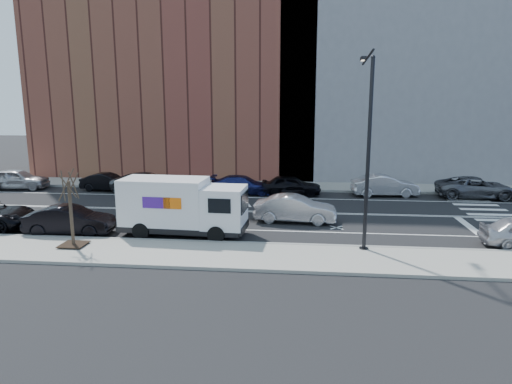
% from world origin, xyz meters
% --- Properties ---
extents(ground, '(120.00, 120.00, 0.00)m').
position_xyz_m(ground, '(0.00, 0.00, 0.00)').
color(ground, black).
rests_on(ground, ground).
extents(sidewalk_near, '(44.00, 3.60, 0.15)m').
position_xyz_m(sidewalk_near, '(0.00, -8.80, 0.07)').
color(sidewalk_near, gray).
rests_on(sidewalk_near, ground).
extents(sidewalk_far, '(44.00, 3.60, 0.15)m').
position_xyz_m(sidewalk_far, '(0.00, 8.80, 0.07)').
color(sidewalk_far, gray).
rests_on(sidewalk_far, ground).
extents(curb_near, '(44.00, 0.25, 0.17)m').
position_xyz_m(curb_near, '(0.00, -7.00, 0.08)').
color(curb_near, gray).
rests_on(curb_near, ground).
extents(curb_far, '(44.00, 0.25, 0.17)m').
position_xyz_m(curb_far, '(0.00, 7.00, 0.08)').
color(curb_far, gray).
rests_on(curb_far, ground).
extents(crosswalk, '(3.00, 14.00, 0.01)m').
position_xyz_m(crosswalk, '(16.00, 0.00, 0.00)').
color(crosswalk, white).
rests_on(crosswalk, ground).
extents(road_markings, '(40.00, 8.60, 0.01)m').
position_xyz_m(road_markings, '(0.00, 0.00, 0.00)').
color(road_markings, white).
rests_on(road_markings, ground).
extents(bldg_brick, '(26.00, 10.00, 22.00)m').
position_xyz_m(bldg_brick, '(-8.00, 15.60, 11.00)').
color(bldg_brick, brown).
rests_on(bldg_brick, ground).
extents(bldg_concrete, '(20.00, 10.00, 26.00)m').
position_xyz_m(bldg_concrete, '(12.00, 15.60, 13.00)').
color(bldg_concrete, slate).
rests_on(bldg_concrete, ground).
extents(streetlight, '(0.44, 4.02, 9.34)m').
position_xyz_m(streetlight, '(7.00, -6.91, 5.08)').
color(streetlight, black).
rests_on(streetlight, ground).
extents(street_tree, '(1.20, 1.20, 3.75)m').
position_xyz_m(street_tree, '(-7.00, -8.40, 1.45)').
color(street_tree, black).
rests_on(street_tree, ground).
extents(fedex_van, '(6.81, 2.67, 3.06)m').
position_xyz_m(fedex_van, '(-2.30, -5.60, 1.60)').
color(fedex_van, black).
rests_on(fedex_van, ground).
extents(far_parked_a, '(5.11, 2.62, 1.67)m').
position_xyz_m(far_parked_a, '(-18.99, 5.63, 0.83)').
color(far_parked_a, '#9E9EA2').
rests_on(far_parked_a, ground).
extents(far_parked_b, '(4.34, 1.78, 1.40)m').
position_xyz_m(far_parked_b, '(-11.39, 5.76, 0.70)').
color(far_parked_b, black).
rests_on(far_parked_b, ground).
extents(far_parked_c, '(5.81, 3.14, 1.55)m').
position_xyz_m(far_parked_c, '(-8.00, 5.40, 0.77)').
color(far_parked_c, '#4F5257').
rests_on(far_parked_c, ground).
extents(far_parked_d, '(4.92, 2.07, 1.42)m').
position_xyz_m(far_parked_d, '(-0.54, 5.58, 0.71)').
color(far_parked_d, navy).
rests_on(far_parked_d, ground).
extents(far_parked_e, '(4.57, 1.96, 1.54)m').
position_xyz_m(far_parked_e, '(3.20, 5.54, 0.77)').
color(far_parked_e, black).
rests_on(far_parked_e, ground).
extents(far_parked_f, '(5.04, 2.20, 1.61)m').
position_xyz_m(far_parked_f, '(10.21, 5.90, 0.81)').
color(far_parked_f, silver).
rests_on(far_parked_f, ground).
extents(far_parked_g, '(5.73, 2.83, 1.56)m').
position_xyz_m(far_parked_g, '(16.80, 5.86, 0.78)').
color(far_parked_g, '#515259').
rests_on(far_parked_g, ground).
extents(driving_sedan, '(4.93, 2.01, 1.59)m').
position_xyz_m(driving_sedan, '(3.64, -2.26, 0.79)').
color(driving_sedan, '#B2B2B7').
rests_on(driving_sedan, ground).
extents(near_parked_rear_a, '(4.77, 1.93, 1.54)m').
position_xyz_m(near_parked_rear_a, '(-8.38, -6.04, 0.77)').
color(near_parked_rear_a, black).
rests_on(near_parked_rear_a, ground).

